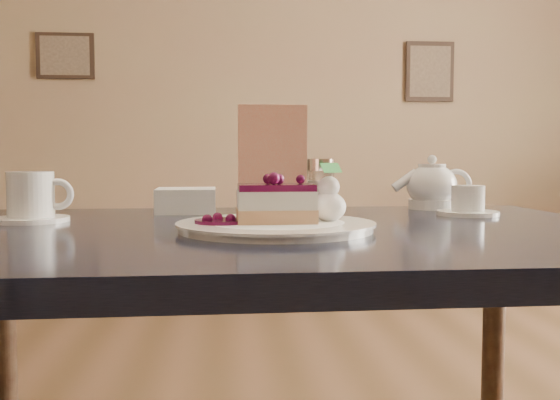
{
  "coord_description": "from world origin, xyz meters",
  "views": [
    {
      "loc": [
        -0.1,
        -0.74,
        0.81
      ],
      "look_at": [
        -0.02,
        0.09,
        0.76
      ],
      "focal_mm": 40.0,
      "sensor_mm": 36.0,
      "label": 1
    }
  ],
  "objects": [
    {
      "name": "cheesecake_slice",
      "position": [
        -0.02,
        0.16,
        0.75
      ],
      "size": [
        0.11,
        0.08,
        0.06
      ],
      "rotation": [
        0.0,
        0.0,
        0.02
      ],
      "color": "tan",
      "rests_on": "dessert_plate"
    },
    {
      "name": "napkin_stack",
      "position": [
        -0.17,
        0.47,
        0.73
      ],
      "size": [
        0.11,
        0.11,
        0.05
      ],
      "primitive_type": "cube",
      "rotation": [
        0.0,
        0.0,
        0.02
      ],
      "color": "white",
      "rests_on": "main_table"
    },
    {
      "name": "main_table",
      "position": [
        -0.03,
        0.21,
        0.63
      ],
      "size": [
        1.14,
        0.77,
        0.71
      ],
      "rotation": [
        0.0,
        0.0,
        0.02
      ],
      "color": "black",
      "rests_on": "ground"
    },
    {
      "name": "tea_set",
      "position": [
        0.33,
        0.48,
        0.75
      ],
      "size": [
        0.18,
        0.25,
        0.1
      ],
      "color": "white",
      "rests_on": "main_table"
    },
    {
      "name": "coffee_set",
      "position": [
        -0.42,
        0.32,
        0.74
      ],
      "size": [
        0.13,
        0.12,
        0.08
      ],
      "color": "white",
      "rests_on": "main_table"
    },
    {
      "name": "whipped_cream",
      "position": [
        0.06,
        0.17,
        0.74
      ],
      "size": [
        0.05,
        0.05,
        0.05
      ],
      "color": "white",
      "rests_on": "dessert_plate"
    },
    {
      "name": "sugar_shaker",
      "position": [
        0.1,
        0.51,
        0.76
      ],
      "size": [
        0.06,
        0.06,
        0.1
      ],
      "color": "white",
      "rests_on": "main_table"
    },
    {
      "name": "dessert_plate",
      "position": [
        -0.02,
        0.16,
        0.71
      ],
      "size": [
        0.28,
        0.28,
        0.01
      ],
      "primitive_type": "cylinder",
      "color": "white",
      "rests_on": "main_table"
    },
    {
      "name": "menu_card",
      "position": [
        -0.01,
        0.46,
        0.81
      ],
      "size": [
        0.13,
        0.03,
        0.21
      ],
      "primitive_type": "cube",
      "rotation": [
        0.0,
        0.0,
        0.02
      ],
      "color": "beige",
      "rests_on": "main_table"
    },
    {
      "name": "berry_sauce",
      "position": [
        -0.1,
        0.15,
        0.72
      ],
      "size": [
        0.08,
        0.08,
        0.01
      ],
      "primitive_type": "cylinder",
      "color": "#360C25",
      "rests_on": "dessert_plate"
    }
  ]
}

